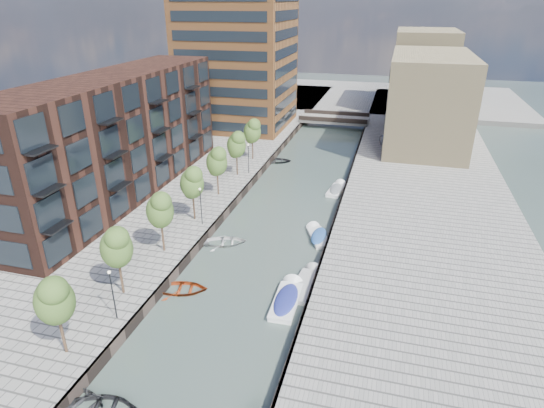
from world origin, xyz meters
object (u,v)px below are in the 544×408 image
at_px(sloop_1, 81,407).
at_px(tree_5, 236,144).
at_px(motorboat_0, 287,298).
at_px(sloop_4, 277,162).
at_px(tree_2, 160,209).
at_px(tree_4, 217,161).
at_px(tree_3, 192,182).
at_px(motorboat_4, 337,189).
at_px(sloop_3, 225,244).
at_px(sloop_2, 183,291).
at_px(car, 384,140).
at_px(tree_0, 54,299).
at_px(tree_1, 116,246).
at_px(motorboat_2, 307,283).
at_px(motorboat_3, 318,236).
at_px(bridge, 334,119).
at_px(tree_6, 252,130).

bearing_deg(sloop_1, tree_5, 20.86).
bearing_deg(motorboat_0, sloop_4, 105.93).
distance_m(tree_2, tree_5, 21.00).
xyz_separation_m(tree_4, motorboat_0, (12.74, -17.29, -5.08)).
distance_m(tree_3, motorboat_4, 20.28).
xyz_separation_m(tree_3, sloop_3, (4.47, -2.67, -5.31)).
distance_m(sloop_1, sloop_2, 12.72).
xyz_separation_m(tree_2, motorboat_4, (13.47, 21.27, -5.12)).
xyz_separation_m(sloop_1, sloop_2, (0.73, 12.70, 0.00)).
bearing_deg(tree_2, sloop_2, -48.25).
bearing_deg(tree_3, sloop_4, 82.27).
bearing_deg(sloop_1, sloop_3, 12.52).
relative_size(motorboat_0, motorboat_4, 1.14).
bearing_deg(sloop_3, car, -40.72).
bearing_deg(sloop_4, tree_0, 164.26).
bearing_deg(tree_1, tree_2, 90.00).
bearing_deg(sloop_1, sloop_2, 12.89).
bearing_deg(sloop_2, car, -31.57).
xyz_separation_m(tree_1, motorboat_0, (12.74, 3.71, -5.08)).
relative_size(tree_1, motorboat_2, 1.09).
relative_size(tree_4, motorboat_0, 1.07).
distance_m(tree_4, motorboat_2, 20.72).
height_order(tree_0, motorboat_3, tree_0).
xyz_separation_m(bridge, sloop_1, (-5.40, -71.00, -1.39)).
xyz_separation_m(tree_6, motorboat_4, (13.47, -6.73, -5.12)).
bearing_deg(tree_4, tree_1, -90.00).
distance_m(tree_1, motorboat_3, 20.77).
bearing_deg(sloop_4, tree_2, 162.38).
bearing_deg(sloop_1, motorboat_2, -16.91).
distance_m(tree_0, motorboat_4, 38.10).
bearing_deg(tree_6, tree_5, -90.00).
bearing_deg(tree_6, sloop_3, -79.30).
distance_m(tree_4, tree_5, 7.00).
xyz_separation_m(tree_5, sloop_1, (3.10, -38.00, -5.31)).
distance_m(tree_6, sloop_2, 32.95).
xyz_separation_m(tree_1, car, (18.46, 48.32, -3.72)).
bearing_deg(tree_2, tree_6, 90.00).
bearing_deg(tree_3, car, 61.73).
distance_m(tree_2, motorboat_4, 25.69).
xyz_separation_m(sloop_3, motorboat_4, (9.00, 16.93, 0.19)).
xyz_separation_m(tree_4, sloop_2, (3.83, -18.30, -5.31)).
bearing_deg(tree_4, tree_3, -90.00).
xyz_separation_m(motorboat_0, car, (5.72, 44.61, 1.36)).
bearing_deg(tree_5, tree_2, -90.00).
height_order(tree_0, car, tree_0).
distance_m(bridge, tree_0, 68.64).
xyz_separation_m(tree_6, sloop_1, (3.10, -45.00, -5.31)).
bearing_deg(sloop_2, sloop_1, 162.90).
height_order(sloop_1, sloop_2, sloop_2).
distance_m(bridge, tree_5, 34.30).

